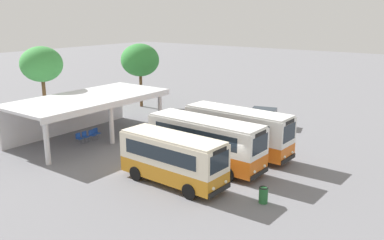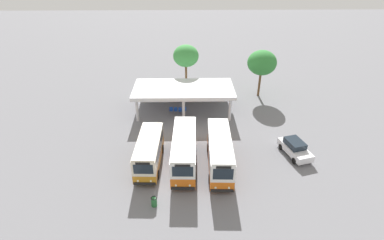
{
  "view_description": "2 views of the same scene",
  "coord_description": "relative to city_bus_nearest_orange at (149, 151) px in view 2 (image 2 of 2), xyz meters",
  "views": [
    {
      "loc": [
        -19.66,
        -11.98,
        9.78
      ],
      "look_at": [
        2.76,
        4.52,
        2.49
      ],
      "focal_mm": 38.16,
      "sensor_mm": 36.0,
      "label": 1
    },
    {
      "loc": [
        1.43,
        -20.94,
        18.49
      ],
      "look_at": [
        1.95,
        6.68,
        2.51
      ],
      "focal_mm": 27.45,
      "sensor_mm": 36.0,
      "label": 2
    }
  ],
  "objects": [
    {
      "name": "ground_plane",
      "position": [
        2.29,
        -2.2,
        -1.66
      ],
      "size": [
        180.0,
        180.0,
        0.0
      ],
      "primitive_type": "plane",
      "color": "slate"
    },
    {
      "name": "city_bus_middle_cream",
      "position": [
        6.82,
        -0.38,
        0.15
      ],
      "size": [
        2.42,
        8.03,
        3.27
      ],
      "color": "black",
      "rests_on": "ground"
    },
    {
      "name": "litter_bin_apron",
      "position": [
        0.91,
        -5.44,
        -1.21
      ],
      "size": [
        0.49,
        0.49,
        0.9
      ],
      "color": "#266633",
      "rests_on": "ground"
    },
    {
      "name": "terminal_canopy",
      "position": [
        3.3,
        11.92,
        1.02
      ],
      "size": [
        12.74,
        6.12,
        3.4
      ],
      "color": "silver",
      "rests_on": "ground"
    },
    {
      "name": "city_bus_second_in_row",
      "position": [
        3.41,
        0.04,
        0.13
      ],
      "size": [
        2.48,
        8.16,
        3.24
      ],
      "color": "black",
      "rests_on": "ground"
    },
    {
      "name": "waiting_chair_middle_seat",
      "position": [
        2.82,
        10.53,
        -1.14
      ],
      "size": [
        0.45,
        0.45,
        0.86
      ],
      "color": "slate",
      "rests_on": "ground"
    },
    {
      "name": "waiting_chair_end_by_column",
      "position": [
        1.65,
        10.63,
        -1.14
      ],
      "size": [
        0.45,
        0.45,
        0.86
      ],
      "color": "slate",
      "rests_on": "ground"
    },
    {
      "name": "city_bus_nearest_orange",
      "position": [
        0.0,
        0.0,
        0.0
      ],
      "size": [
        2.41,
        6.82,
        2.99
      ],
      "color": "black",
      "rests_on": "ground"
    },
    {
      "name": "roadside_tree_behind_canopy",
      "position": [
        3.63,
        17.68,
        3.78
      ],
      "size": [
        3.66,
        3.66,
        7.03
      ],
      "color": "brown",
      "rests_on": "ground"
    },
    {
      "name": "parked_car_flank",
      "position": [
        14.83,
        1.4,
        -0.83
      ],
      "size": [
        2.77,
        4.36,
        1.62
      ],
      "color": "black",
      "rests_on": "ground"
    },
    {
      "name": "waiting_chair_fourth_seat",
      "position": [
        3.4,
        10.66,
        -1.14
      ],
      "size": [
        0.45,
        0.45,
        0.86
      ],
      "color": "slate",
      "rests_on": "ground"
    },
    {
      "name": "roadside_tree_east_of_canopy",
      "position": [
        14.19,
        15.87,
        3.33
      ],
      "size": [
        4.04,
        4.04,
        6.73
      ],
      "color": "brown",
      "rests_on": "ground"
    },
    {
      "name": "waiting_chair_second_from_end",
      "position": [
        2.23,
        10.62,
        -1.14
      ],
      "size": [
        0.45,
        0.45,
        0.86
      ],
      "color": "slate",
      "rests_on": "ground"
    }
  ]
}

